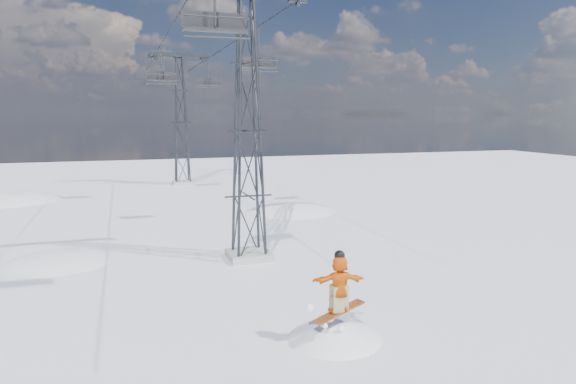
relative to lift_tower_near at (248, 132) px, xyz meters
name	(u,v)px	position (x,y,z in m)	size (l,w,h in m)	color
ground	(288,336)	(-0.80, -8.00, -5.47)	(120.00, 120.00, 0.00)	white
snow_terrain	(124,351)	(-5.57, 13.24, -15.06)	(39.00, 37.00, 22.00)	white
lift_tower_near	(248,132)	(0.00, 0.00, 0.00)	(5.20, 1.80, 11.43)	#999999
lift_tower_far	(181,123)	(0.00, 25.00, 0.00)	(5.20, 1.80, 11.43)	#999999
haul_cables	(203,38)	(0.00, 11.50, 5.38)	(4.46, 51.00, 0.06)	black
lift_chair_near	(215,23)	(-2.20, -5.13, 3.44)	(1.96, 0.56, 2.43)	#232326
lift_chair_mid	(259,63)	(2.20, 6.45, 3.45)	(1.95, 0.56, 2.41)	#232326
lift_chair_far	(162,77)	(-2.20, 15.84, 3.26)	(2.14, 0.62, 2.66)	#232326
lift_chair_extra	(208,82)	(2.20, 23.26, 3.40)	(1.99, 0.57, 2.47)	#232326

